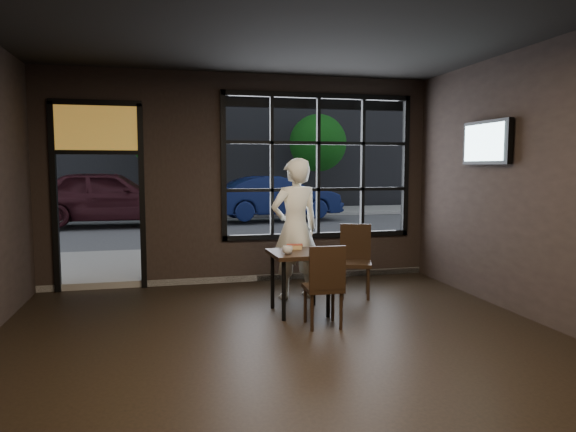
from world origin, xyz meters
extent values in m
cube|color=black|center=(0.00, 0.00, -0.01)|extent=(6.00, 7.00, 0.02)
cube|color=black|center=(1.20, 3.50, 1.80)|extent=(3.06, 0.12, 2.28)
cube|color=orange|center=(-2.10, 3.50, 2.35)|extent=(1.20, 0.06, 0.70)
cube|color=#545456|center=(0.00, 24.00, -0.02)|extent=(60.00, 41.00, 0.04)
cube|color=#5B5956|center=(0.00, 23.00, 7.50)|extent=(28.00, 12.00, 15.00)
cube|color=black|center=(0.42, 1.67, 0.38)|extent=(0.73, 0.73, 0.77)
cube|color=black|center=(0.54, 1.10, 0.47)|extent=(0.42, 0.42, 0.94)
cube|color=black|center=(1.36, 2.24, 0.50)|extent=(0.55, 0.55, 0.99)
imported|color=white|center=(0.54, 2.38, 0.96)|extent=(0.77, 0.59, 1.91)
imported|color=silver|center=(0.23, 1.53, 0.81)|extent=(0.13, 0.13, 0.10)
cube|color=black|center=(2.93, 1.64, 2.11)|extent=(0.11, 0.97, 0.57)
imported|color=#0C163F|center=(2.35, 12.08, 0.79)|extent=(4.36, 1.99, 1.39)
imported|color=#341117|center=(-2.83, 11.73, 0.90)|extent=(4.77, 2.04, 1.61)
cylinder|color=#332114|center=(-1.26, 14.79, 1.14)|extent=(0.21, 0.21, 2.28)
sphere|color=#104D11|center=(-1.26, 14.79, 3.00)|extent=(2.48, 2.48, 2.48)
cylinder|color=#332114|center=(4.69, 15.18, 1.03)|extent=(0.19, 0.19, 2.06)
sphere|color=#1C631A|center=(4.69, 15.18, 2.71)|extent=(2.25, 2.25, 2.25)
camera|label=1|loc=(-1.15, -4.33, 1.80)|focal=32.00mm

